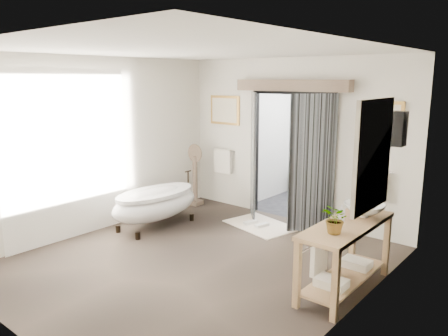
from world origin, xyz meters
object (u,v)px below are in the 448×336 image
at_px(vanity, 343,251).
at_px(rug, 261,225).
at_px(clawfoot_tub, 156,203).
at_px(basin, 364,210).

distance_m(vanity, rug, 2.54).
distance_m(clawfoot_tub, basin, 3.63).
xyz_separation_m(clawfoot_tub, basin, (3.59, 0.27, 0.52)).
bearing_deg(basin, rug, 169.16).
height_order(vanity, basin, basin).
xyz_separation_m(rug, basin, (2.20, -0.93, 0.93)).
distance_m(clawfoot_tub, rug, 1.88).
height_order(rug, basin, basin).
bearing_deg(basin, clawfoot_tub, -163.64).
distance_m(rug, basin, 2.56).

